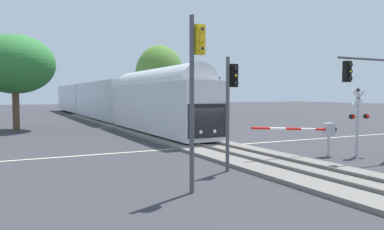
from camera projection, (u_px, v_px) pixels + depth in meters
The scene contains 12 objects.
ground_plane at pixel (205, 147), 23.96m from camera, with size 220.00×220.00×0.00m, color #333338.
road_centre_stripe at pixel (205, 147), 23.96m from camera, with size 44.00×0.20×0.01m.
railway_track at pixel (205, 145), 23.95m from camera, with size 4.40×80.00×0.32m.
commuter_train at pixel (102, 99), 48.71m from camera, with size 3.04×60.44×5.16m.
crossing_gate_near at pixel (321, 131), 20.02m from camera, with size 5.62×0.40×1.81m.
crossing_signal_mast at pixel (358, 114), 20.13m from camera, with size 1.36×0.44×3.74m.
traffic_signal_far_side at pixel (216, 93), 34.29m from camera, with size 0.53×0.38×5.23m.
traffic_signal_near_right at pixel (378, 81), 18.81m from camera, with size 4.36×0.38×5.34m.
traffic_signal_median at pixel (231, 95), 16.21m from camera, with size 0.53×0.38×4.97m.
traffic_signal_near_left at pixel (196, 75), 12.60m from camera, with size 0.53×0.38×6.01m.
elm_centre_background at pixel (160, 76), 48.86m from camera, with size 6.39×6.39×9.71m.
oak_behind_train at pixel (15, 64), 34.26m from camera, with size 7.15×7.15×8.81m.
Camera 1 is at (-11.41, -20.91, 3.38)m, focal length 35.06 mm.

